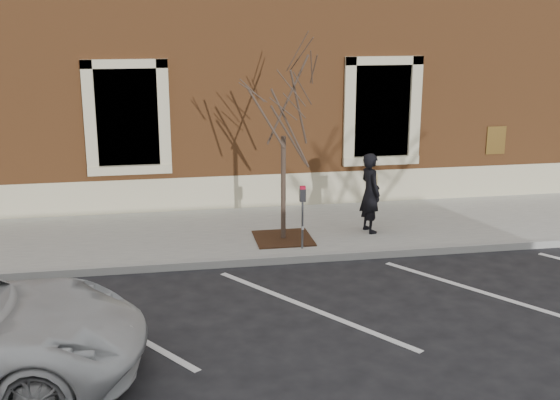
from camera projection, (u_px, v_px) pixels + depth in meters
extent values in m
plane|color=#28282B|center=(285.00, 262.00, 13.65)|extent=(120.00, 120.00, 0.00)
cube|color=beige|center=(271.00, 232.00, 15.29)|extent=(40.00, 3.50, 0.15)
cube|color=#9E9E99|center=(286.00, 260.00, 13.58)|extent=(40.00, 0.12, 0.15)
cube|color=brown|center=(237.00, 37.00, 19.97)|extent=(40.00, 8.50, 8.00)
cube|color=#BCB390|center=(259.00, 191.00, 16.86)|extent=(40.00, 0.06, 0.80)
cube|color=black|center=(128.00, 117.00, 15.99)|extent=(1.40, 0.30, 2.20)
cube|color=#BCB390|center=(130.00, 169.00, 16.14)|extent=(1.90, 0.20, 0.20)
cube|color=black|center=(380.00, 110.00, 16.99)|extent=(1.40, 0.30, 2.20)
cube|color=#BCB390|center=(380.00, 160.00, 17.14)|extent=(1.90, 0.20, 0.20)
imported|color=black|center=(370.00, 193.00, 14.85)|extent=(0.52, 0.69, 1.71)
cylinder|color=#595B60|center=(302.00, 225.00, 13.87)|extent=(0.04, 0.04, 0.97)
cube|color=black|center=(303.00, 195.00, 13.71)|extent=(0.12, 0.09, 0.25)
cube|color=#A90B25|center=(303.00, 188.00, 13.67)|extent=(0.11, 0.08, 0.06)
cube|color=white|center=(303.00, 228.00, 13.84)|extent=(0.05, 0.00, 0.07)
cube|color=#3C2613|center=(283.00, 238.00, 14.57)|extent=(1.17, 1.17, 0.03)
cylinder|color=#48332C|center=(283.00, 189.00, 14.29)|extent=(0.10, 0.10, 2.16)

